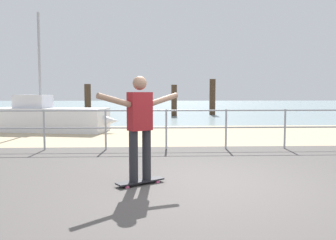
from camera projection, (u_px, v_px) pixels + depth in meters
name	position (u px, v px, depth m)	size (l,w,h in m)	color
ground_plane	(218.00, 208.00, 4.51)	(24.00, 10.00, 0.04)	#514C49
beach_strip	(177.00, 134.00, 12.48)	(24.00, 6.00, 0.04)	tan
sea_surface	(160.00, 106.00, 40.37)	(72.00, 50.00, 0.04)	#849EA3
railing_fence	(106.00, 123.00, 8.95)	(12.46, 0.05, 1.05)	#9EA0A5
sailboat	(52.00, 118.00, 13.23)	(5.07, 2.23, 4.46)	silver
skateboard	(140.00, 181.00, 5.58)	(0.78, 0.60, 0.08)	black
skateboarder	(140.00, 122.00, 5.50)	(1.26, 0.86, 1.65)	#26262B
groyne_post_0	(88.00, 101.00, 21.01)	(0.38, 0.38, 2.00)	#422D1E
groyne_post_1	(134.00, 104.00, 23.46)	(0.30, 0.30, 1.46)	#422D1E
groyne_post_2	(174.00, 100.00, 22.17)	(0.36, 0.36, 1.98)	#422D1E
groyne_post_3	(212.00, 97.00, 23.36)	(0.39, 0.39, 2.39)	#422D1E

